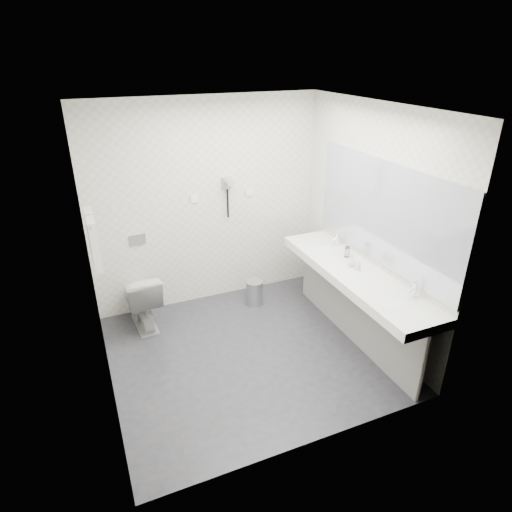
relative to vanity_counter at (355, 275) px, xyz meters
name	(u,v)px	position (x,y,z in m)	size (l,w,h in m)	color
floor	(249,352)	(-1.12, 0.20, -0.80)	(2.80, 2.80, 0.00)	#2C2B31
ceiling	(246,108)	(-1.12, 0.20, 1.70)	(2.80, 2.80, 0.00)	white
wall_back	(207,205)	(-1.12, 1.50, 0.45)	(2.80, 2.80, 0.00)	silver
wall_front	(317,315)	(-1.12, -1.10, 0.45)	(2.80, 2.80, 0.00)	silver
wall_left	(93,273)	(-2.52, 0.20, 0.45)	(2.60, 2.60, 0.00)	silver
wall_right	(370,225)	(0.27, 0.20, 0.45)	(2.60, 2.60, 0.00)	silver
vanity_counter	(355,275)	(0.00, 0.00, 0.00)	(0.55, 2.20, 0.10)	white
vanity_panel	(353,309)	(0.02, 0.00, -0.42)	(0.03, 2.15, 0.75)	gray
vanity_post_near	(423,366)	(0.05, -1.04, -0.42)	(0.06, 0.06, 0.75)	silver
vanity_post_far	(309,269)	(0.05, 1.04, -0.42)	(0.06, 0.06, 0.75)	silver
mirror	(383,213)	(0.26, 0.00, 0.65)	(0.02, 2.20, 1.05)	#B2BCC6
basin_near	(396,302)	(0.00, -0.65, 0.04)	(0.40, 0.31, 0.05)	white
basin_far	(323,248)	(0.00, 0.65, 0.04)	(0.40, 0.31, 0.05)	white
faucet_near	(414,290)	(0.19, -0.65, 0.12)	(0.04, 0.04, 0.15)	silver
faucet_far	(338,239)	(0.19, 0.65, 0.12)	(0.04, 0.04, 0.15)	silver
soap_bottle_a	(358,265)	(0.03, 0.01, 0.10)	(0.05, 0.05, 0.11)	silver
soap_bottle_b	(352,262)	(0.03, 0.11, 0.10)	(0.08, 0.08, 0.10)	silver
glass_left	(347,253)	(0.11, 0.32, 0.10)	(0.05, 0.05, 0.10)	silver
glass_right	(347,252)	(0.12, 0.34, 0.11)	(0.06, 0.06, 0.11)	silver
toilet	(141,299)	(-2.05, 1.17, -0.46)	(0.38, 0.68, 0.69)	white
flush_plate	(138,240)	(-1.98, 1.49, 0.15)	(0.18, 0.02, 0.12)	#B2B5BA
pedal_bin	(254,293)	(-0.68, 1.10, -0.65)	(0.22, 0.22, 0.30)	#B2B5BA
bin_lid	(254,282)	(-0.68, 1.10, -0.49)	(0.22, 0.22, 0.01)	#B2B5BA
towel_rail	(88,217)	(-2.47, 0.75, 0.75)	(0.02, 0.02, 0.62)	silver
towel_near	(94,244)	(-2.46, 0.61, 0.53)	(0.07, 0.24, 0.48)	silver
towel_far	(92,234)	(-2.46, 0.89, 0.53)	(0.07, 0.24, 0.48)	silver
dryer_cradle	(227,183)	(-0.88, 1.47, 0.70)	(0.10, 0.04, 0.14)	gray
dryer_barrel	(229,182)	(-0.88, 1.40, 0.73)	(0.08, 0.08, 0.14)	gray
dryer_cord	(228,204)	(-0.88, 1.46, 0.45)	(0.02, 0.02, 0.35)	black
switch_plate_a	(194,199)	(-1.27, 1.49, 0.55)	(0.09, 0.02, 0.09)	white
switch_plate_b	(250,192)	(-0.57, 1.49, 0.55)	(0.09, 0.02, 0.09)	white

